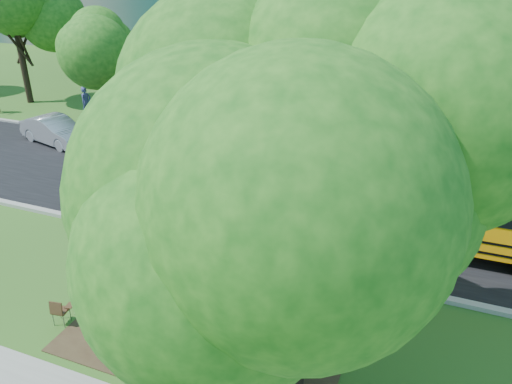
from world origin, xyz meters
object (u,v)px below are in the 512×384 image
at_px(chair_6, 262,360).
at_px(main_tree, 299,175).
at_px(chair_5, 162,357).
at_px(pedestrian_a, 86,103).
at_px(chair_7, 283,350).
at_px(chair_9, 140,269).
at_px(black_car, 98,198).
at_px(chair_11, 220,309).
at_px(chair_1, 110,319).
at_px(chair_4, 184,325).
at_px(chair_8, 119,283).
at_px(chair_10, 205,287).
at_px(school_bus, 437,201).
at_px(bg_car_silver, 56,130).
at_px(bg_car_red, 127,141).
at_px(chair_3, 166,339).
at_px(chair_0, 60,309).
at_px(chair_2, 152,313).
at_px(chair_12, 252,329).

bearing_deg(chair_6, main_tree, -99.53).
bearing_deg(chair_5, pedestrian_a, -55.50).
relative_size(chair_7, chair_9, 0.99).
bearing_deg(black_car, chair_11, -95.65).
bearing_deg(chair_1, chair_4, 58.52).
height_order(chair_1, chair_8, chair_1).
height_order(chair_7, chair_10, chair_10).
relative_size(school_bus, chair_6, 13.83).
distance_m(chair_11, bg_car_silver, 16.77).
relative_size(school_bus, chair_5, 15.10).
height_order(main_tree, chair_10, main_tree).
relative_size(chair_11, bg_car_silver, 0.18).
distance_m(chair_9, chair_10, 2.12).
xyz_separation_m(chair_6, chair_10, (-2.40, 1.87, 0.07)).
height_order(chair_4, bg_car_red, bg_car_red).
bearing_deg(chair_11, chair_6, -56.81).
bearing_deg(black_car, chair_5, -108.81).
height_order(chair_3, chair_5, chair_3).
bearing_deg(black_car, chair_4, -103.24).
height_order(chair_0, chair_10, chair_10).
bearing_deg(chair_9, chair_8, 146.84).
bearing_deg(chair_11, main_tree, -47.42).
distance_m(chair_6, bg_car_silver, 18.89).
relative_size(chair_7, bg_car_red, 0.22).
height_order(chair_1, chair_9, chair_1).
distance_m(chair_10, pedestrian_a, 19.51).
height_order(chair_0, chair_5, chair_0).
bearing_deg(chair_0, chair_2, 8.61).
distance_m(chair_10, bg_car_red, 12.86).
bearing_deg(chair_11, school_bus, 33.66).
height_order(chair_3, bg_car_red, bg_car_red).
xyz_separation_m(chair_10, chair_12, (1.84, -1.07, 0.01)).
bearing_deg(bg_car_red, bg_car_silver, 85.72).
distance_m(school_bus, chair_12, 7.73).
relative_size(main_tree, chair_3, 10.80).
bearing_deg(chair_4, black_car, 156.21).
distance_m(chair_4, chair_8, 2.59).
bearing_deg(chair_3, bg_car_red, -53.68).
distance_m(chair_10, chair_11, 0.92).
height_order(main_tree, chair_7, main_tree).
bearing_deg(pedestrian_a, chair_7, -125.06).
distance_m(chair_2, chair_10, 1.59).
bearing_deg(chair_9, chair_0, 134.55).
distance_m(bg_car_silver, bg_car_red, 4.12).
bearing_deg(bg_car_red, chair_10, -143.66).
bearing_deg(bg_car_silver, bg_car_red, -72.23).
bearing_deg(chair_8, school_bus, -53.63).
relative_size(chair_1, chair_7, 1.04).
xyz_separation_m(chair_5, chair_6, (2.15, 0.73, 0.04)).
bearing_deg(chair_6, bg_car_silver, 44.79).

